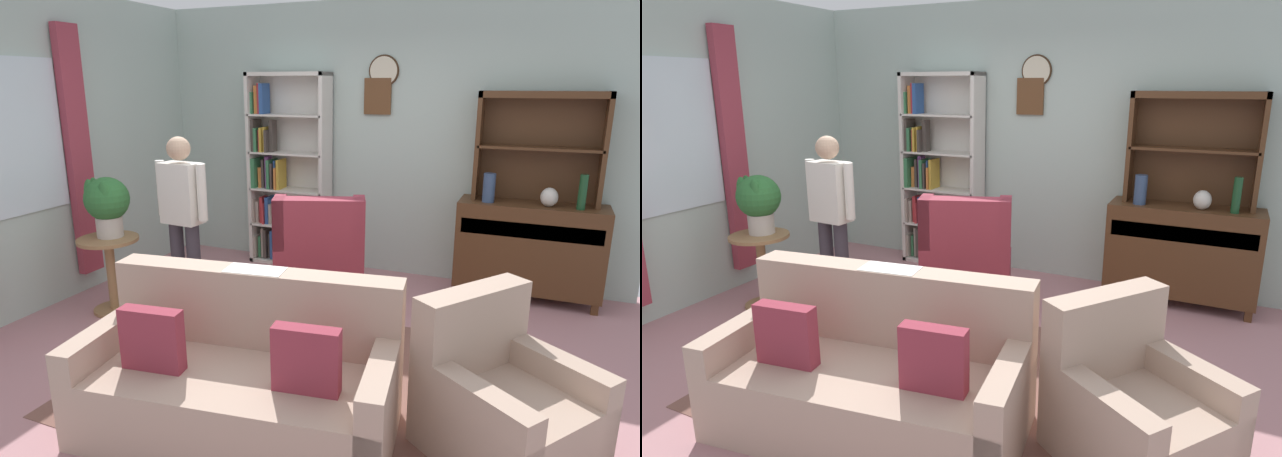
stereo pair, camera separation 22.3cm
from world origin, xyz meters
The scene contains 18 objects.
ground_plane centered at (0.00, 0.00, -0.01)m, with size 5.40×4.60×0.02m, color #B27A7F.
wall_back centered at (0.00, 2.13, 1.41)m, with size 5.00×0.09×2.80m.
wall_left centered at (-2.52, -0.02, 1.40)m, with size 0.16×4.20×2.80m.
area_rug centered at (0.20, -0.30, 0.00)m, with size 2.84×2.16×0.01m, color brown.
bookshelf centered at (-1.08, 1.94, 1.02)m, with size 0.90×0.30×2.10m.
sideboard centered at (1.52, 1.86, 0.51)m, with size 1.30×0.45×0.92m.
sideboard_hutch centered at (1.52, 1.97, 1.56)m, with size 1.10×0.26×1.00m.
vase_tall centered at (1.13, 1.78, 1.05)m, with size 0.11×0.11×0.27m, color #33476B.
vase_round centered at (1.65, 1.79, 1.01)m, with size 0.15×0.15×0.17m, color beige.
bottle_wine centered at (1.91, 1.77, 1.07)m, with size 0.07×0.07×0.31m, color #194223.
couch_floral centered at (0.08, -0.93, 0.31)m, with size 1.90×1.09×0.90m.
armchair_floral centered at (1.50, -0.56, 0.29)m, with size 1.07×1.06×0.88m.
wingback_chair centered at (-0.21, 0.94, 0.38)m, with size 1.01×1.02×1.05m.
plant_stand centered at (-1.87, 0.10, 0.42)m, with size 0.52×0.52×0.68m.
potted_plant_large centered at (-1.88, 0.14, 0.99)m, with size 0.38×0.38×0.53m.
person_reading centered at (-1.25, 0.36, 0.91)m, with size 0.52×0.22×1.56m.
coffee_table centered at (0.13, -0.02, 0.35)m, with size 0.80×0.50×0.42m.
book_stack centered at (0.06, -0.12, 0.45)m, with size 0.19×0.13×0.05m.
Camera 1 is at (1.59, -3.32, 1.99)m, focal length 30.16 mm.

